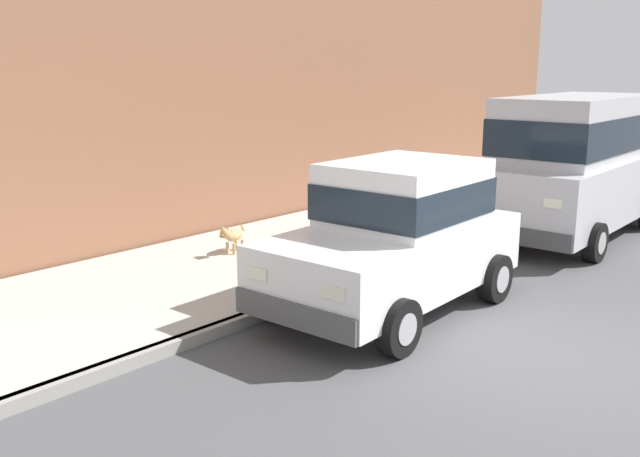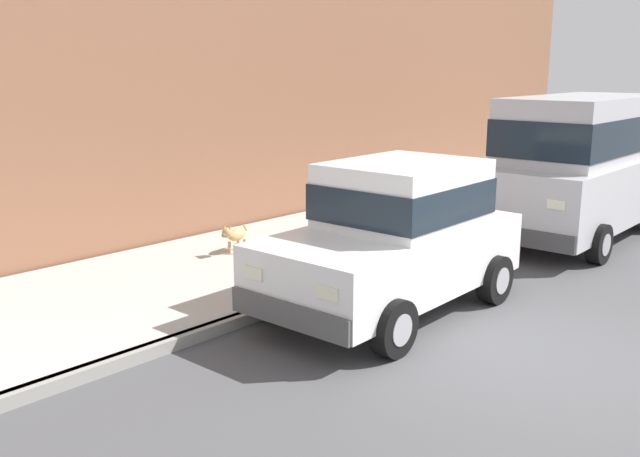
% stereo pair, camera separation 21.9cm
% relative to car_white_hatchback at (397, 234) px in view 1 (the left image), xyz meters
% --- Properties ---
extents(ground_plane, '(80.00, 80.00, 0.00)m').
position_rel_car_white_hatchback_xyz_m(ground_plane, '(2.20, -0.12, -0.98)').
color(ground_plane, '#4C4C4F').
extents(curb, '(0.16, 64.00, 0.14)m').
position_rel_car_white_hatchback_xyz_m(curb, '(-1.00, -0.12, -0.91)').
color(curb, gray).
rests_on(curb, ground).
extents(sidewalk, '(3.60, 64.00, 0.14)m').
position_rel_car_white_hatchback_xyz_m(sidewalk, '(-2.80, -0.12, -0.91)').
color(sidewalk, '#B7B5AD').
rests_on(sidewalk, ground).
extents(car_white_hatchback, '(2.04, 3.85, 1.88)m').
position_rel_car_white_hatchback_xyz_m(car_white_hatchback, '(0.00, 0.00, 0.00)').
color(car_white_hatchback, white).
rests_on(car_white_hatchback, ground).
extents(car_silver_van, '(2.23, 4.95, 2.52)m').
position_rel_car_white_hatchback_xyz_m(car_silver_van, '(0.12, 5.32, 0.42)').
color(car_silver_van, '#BCBCC1').
rests_on(car_silver_van, ground).
extents(dog_tan, '(0.34, 0.73, 0.49)m').
position_rel_car_white_hatchback_xyz_m(dog_tan, '(-3.21, 0.11, -0.55)').
color(dog_tan, tan).
rests_on(dog_tan, sidewalk).
extents(building_facade, '(0.50, 20.00, 5.03)m').
position_rel_car_white_hatchback_xyz_m(building_facade, '(-4.90, 4.05, 1.54)').
color(building_facade, '#8C5B42').
rests_on(building_facade, ground).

